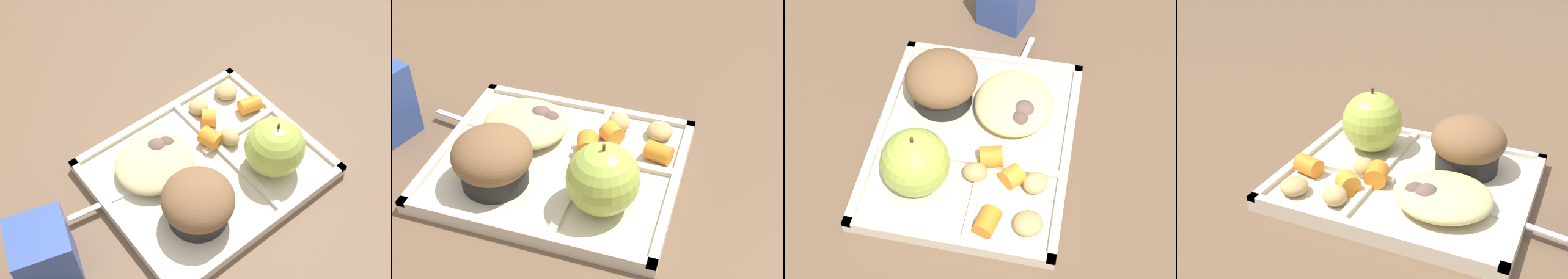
{
  "view_description": "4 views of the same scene",
  "coord_description": "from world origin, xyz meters",
  "views": [
    {
      "loc": [
        0.28,
        0.32,
        0.62
      ],
      "look_at": [
        0.0,
        -0.03,
        0.05
      ],
      "focal_mm": 47.66,
      "sensor_mm": 36.0,
      "label": 1
    },
    {
      "loc": [
        -0.19,
        0.47,
        0.47
      ],
      "look_at": [
        -0.03,
        -0.03,
        0.04
      ],
      "focal_mm": 50.2,
      "sensor_mm": 36.0,
      "label": 2
    },
    {
      "loc": [
        -0.46,
        -0.1,
        0.66
      ],
      "look_at": [
        -0.01,
        -0.01,
        0.04
      ],
      "focal_mm": 56.73,
      "sensor_mm": 36.0,
      "label": 3
    },
    {
      "loc": [
        0.19,
        -0.52,
        0.35
      ],
      "look_at": [
        -0.05,
        -0.0,
        0.06
      ],
      "focal_mm": 46.88,
      "sensor_mm": 36.0,
      "label": 4
    }
  ],
  "objects": [
    {
      "name": "carrot_slice_diagonal",
      "position": [
        -0.03,
        -0.03,
        0.03
      ],
      "size": [
        0.03,
        0.03,
        0.03
      ],
      "primitive_type": "cylinder",
      "rotation": [
        0.0,
        1.57,
        4.96
      ],
      "color": "orange",
      "rests_on": "lunch_tray"
    },
    {
      "name": "egg_noodle_pile",
      "position": [
        0.06,
        -0.04,
        0.03
      ],
      "size": [
        0.11,
        0.11,
        0.03
      ],
      "primitive_type": "ellipsoid",
      "color": "#D6C684",
      "rests_on": "lunch_tray"
    },
    {
      "name": "potato_chunk_golden",
      "position": [
        -0.05,
        -0.01,
        0.02
      ],
      "size": [
        0.03,
        0.03,
        0.02
      ],
      "primitive_type": "ellipsoid",
      "rotation": [
        0.0,
        0.0,
        3.24
      ],
      "color": "tan",
      "rests_on": "lunch_tray"
    },
    {
      "name": "ground",
      "position": [
        0.0,
        0.0,
        0.0
      ],
      "size": [
        6.0,
        6.0,
        0.0
      ],
      "primitive_type": "plane",
      "color": "brown"
    },
    {
      "name": "carrot_slice_near_corner",
      "position": [
        -0.12,
        -0.04,
        0.03
      ],
      "size": [
        0.04,
        0.03,
        0.02
      ],
      "primitive_type": "cylinder",
      "rotation": [
        0.0,
        1.57,
        6.04
      ],
      "color": "orange",
      "rests_on": "lunch_tray"
    },
    {
      "name": "lunch_tray",
      "position": [
        -0.0,
        -0.0,
        0.01
      ],
      "size": [
        0.3,
        0.25,
        0.02
      ],
      "color": "beige",
      "rests_on": "ground"
    },
    {
      "name": "meatball_back",
      "position": [
        0.04,
        -0.06,
        0.03
      ],
      "size": [
        0.03,
        0.03,
        0.03
      ],
      "primitive_type": "sphere",
      "color": "brown",
      "rests_on": "lunch_tray"
    },
    {
      "name": "potato_chunk_corner",
      "position": [
        -0.11,
        -0.09,
        0.02
      ],
      "size": [
        0.05,
        0.05,
        0.02
      ],
      "primitive_type": "ellipsoid",
      "rotation": [
        0.0,
        0.0,
        0.61
      ],
      "color": "tan",
      "rests_on": "lunch_tray"
    },
    {
      "name": "potato_chunk_wedge",
      "position": [
        -0.06,
        -0.09,
        0.02
      ],
      "size": [
        0.04,
        0.04,
        0.02
      ],
      "primitive_type": "ellipsoid",
      "rotation": [
        0.0,
        0.0,
        0.86
      ],
      "color": "tan",
      "rests_on": "lunch_tray"
    },
    {
      "name": "bran_muffin",
      "position": [
        0.06,
        0.05,
        0.05
      ],
      "size": [
        0.1,
        0.1,
        0.07
      ],
      "color": "black",
      "rests_on": "lunch_tray"
    },
    {
      "name": "meatball_side",
      "position": [
        0.03,
        -0.06,
        0.03
      ],
      "size": [
        0.03,
        0.03,
        0.03
      ],
      "primitive_type": "sphere",
      "color": "brown",
      "rests_on": "lunch_tray"
    },
    {
      "name": "plastic_fork",
      "position": [
        0.11,
        -0.03,
        0.01
      ],
      "size": [
        0.16,
        0.04,
        0.0
      ],
      "color": "silver",
      "rests_on": "lunch_tray"
    },
    {
      "name": "green_apple",
      "position": [
        -0.07,
        0.05,
        0.06
      ],
      "size": [
        0.08,
        0.08,
        0.09
      ],
      "color": "#A8C14C",
      "rests_on": "lunch_tray"
    },
    {
      "name": "carrot_slice_back",
      "position": [
        -0.05,
        -0.06,
        0.03
      ],
      "size": [
        0.03,
        0.03,
        0.03
      ],
      "primitive_type": "cylinder",
      "rotation": [
        0.0,
        1.57,
        2.41
      ],
      "color": "orange",
      "rests_on": "lunch_tray"
    }
  ]
}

